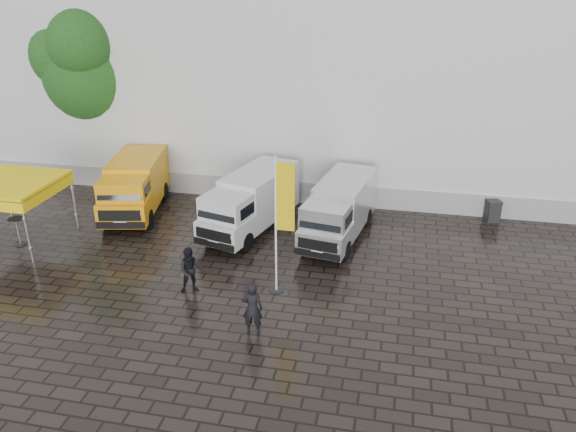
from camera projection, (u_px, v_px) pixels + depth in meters
The scene contains 13 objects.
ground at pixel (291, 290), 19.57m from camera, with size 120.00×120.00×0.00m, color black.
exhibition_hall at pixel (384, 52), 31.07m from camera, with size 44.00×16.00×12.00m, color silver.
hall_plinth at pixel (367, 197), 26.10m from camera, with size 44.00×0.15×1.00m, color gray.
van_yellow at pixel (135, 188), 25.20m from camera, with size 2.04×5.30×2.44m, color orange, non-canonical shape.
van_white at pixel (250, 204), 23.56m from camera, with size 1.86×5.57×2.42m, color silver, non-canonical shape.
van_silver at pixel (339, 212), 22.87m from camera, with size 1.81×5.42×2.35m, color silver, non-canonical shape.
canopy_tent at pixel (10, 185), 22.06m from camera, with size 3.40×3.40×2.62m.
flagpole at pixel (281, 220), 18.39m from camera, with size 0.88×0.50×4.89m.
tree at pixel (92, 66), 28.12m from camera, with size 4.99×4.99×8.95m.
cocktail_table at pixel (18, 232), 22.51m from camera, with size 0.60×0.60×1.16m, color black.
wheelie_bin at pixel (493, 211), 24.69m from camera, with size 0.58×0.58×0.96m, color black.
person_front at pixel (252, 308), 16.94m from camera, with size 0.63×0.41×1.73m, color black.
person_tent at pixel (191, 270), 19.15m from camera, with size 0.81×0.63×1.66m, color black.
Camera 1 is at (3.36, -16.50, 10.29)m, focal length 35.00 mm.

